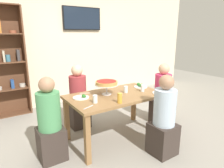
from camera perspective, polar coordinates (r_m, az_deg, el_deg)
name	(u,v)px	position (r m, az deg, el deg)	size (l,w,h in m)	color
ground_plane	(115,137)	(3.37, 0.97, -15.20)	(12.00, 12.00, 0.00)	gray
rear_partition	(64,45)	(4.91, -13.85, 10.99)	(8.00, 0.12, 2.80)	beige
dining_table	(115,101)	(3.10, 1.02, -4.84)	(1.49, 0.86, 0.74)	olive
television	(82,19)	(5.00, -8.71, 18.36)	(0.96, 0.05, 0.53)	black
diner_head_east	(162,98)	(3.79, 14.41, -4.03)	(0.34, 0.34, 1.15)	#382D28
diner_head_west	(50,126)	(2.76, -17.60, -11.49)	(0.34, 0.34, 1.15)	#382D28
diner_near_right	(164,121)	(2.84, 14.85, -10.48)	(0.34, 0.34, 1.15)	#382D28
diner_far_left	(78,101)	(3.58, -9.79, -4.86)	(0.34, 0.34, 1.15)	#382D28
deep_dish_pizza_stand	(106,83)	(3.03, -1.62, 0.15)	(0.37, 0.37, 0.22)	silver
salad_plate_near_diner	(82,97)	(2.94, -8.89, -3.83)	(0.24, 0.24, 0.07)	white
salad_plate_far_diner	(160,93)	(3.20, 13.92, -2.44)	(0.26, 0.26, 0.07)	white
salad_plate_spare	(141,86)	(3.51, 8.33, -0.61)	(0.24, 0.24, 0.07)	white
beer_glass_amber_tall	(120,98)	(2.69, 2.28, -4.13)	(0.07, 0.07, 0.14)	gold
water_glass_clear_near	(95,99)	(2.70, -4.93, -4.37)	(0.06, 0.06, 0.11)	white
water_glass_clear_far	(143,88)	(3.25, 8.90, -1.21)	(0.06, 0.06, 0.11)	white
water_glass_clear_spare	(126,89)	(3.17, 3.99, -1.55)	(0.07, 0.07, 0.11)	white
cutlery_fork_near	(88,107)	(2.57, -6.89, -6.71)	(0.18, 0.02, 0.01)	silver
cutlery_knife_near	(85,93)	(3.16, -7.78, -2.64)	(0.18, 0.02, 0.01)	silver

